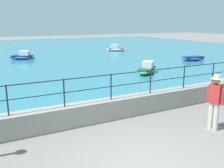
% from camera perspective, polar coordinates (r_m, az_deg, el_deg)
% --- Properties ---
extents(ground_plane, '(120.00, 120.00, 0.00)m').
position_cam_1_polar(ground_plane, '(6.40, 7.14, -17.79)').
color(ground_plane, slate).
extents(promenade_wall, '(20.00, 0.56, 0.70)m').
position_cam_1_polar(promenade_wall, '(8.78, -5.05, -6.27)').
color(promenade_wall, gray).
rests_on(promenade_wall, ground).
extents(railing, '(18.44, 0.04, 0.90)m').
position_cam_1_polar(railing, '(8.51, -5.18, -0.11)').
color(railing, '#282623').
rests_on(railing, promenade_wall).
extents(lake_water, '(64.00, 44.32, 0.06)m').
position_cam_1_polar(lake_water, '(30.60, -22.34, 6.31)').
color(lake_water, teal).
rests_on(lake_water, ground).
extents(person_walking, '(0.38, 0.56, 1.75)m').
position_cam_1_polar(person_walking, '(8.62, 21.71, -3.20)').
color(person_walking, beige).
rests_on(person_walking, ground).
extents(boat_1, '(2.44, 1.92, 0.76)m').
position_cam_1_polar(boat_1, '(24.62, -19.06, 5.77)').
color(boat_1, '#2D4C9E').
rests_on(boat_1, lake_water).
extents(boat_2, '(2.35, 2.16, 0.76)m').
position_cam_1_polar(boat_2, '(17.04, 7.77, 3.26)').
color(boat_2, '#338C59').
rests_on(boat_2, lake_water).
extents(boat_3, '(2.41, 1.24, 0.36)m').
position_cam_1_polar(boat_3, '(23.59, 17.41, 5.41)').
color(boat_3, '#2D4C9E').
rests_on(boat_3, lake_water).
extents(boat_5, '(2.42, 1.99, 0.76)m').
position_cam_1_polar(boat_5, '(30.34, 0.86, 7.82)').
color(boat_5, white).
rests_on(boat_5, lake_water).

